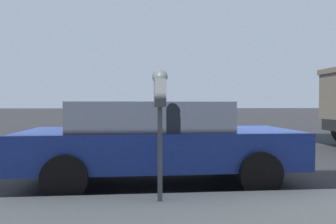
# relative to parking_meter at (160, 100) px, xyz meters

# --- Properties ---
(ground_plane) EXTENTS (220.00, 220.00, 0.00)m
(ground_plane) POSITION_rel_parking_meter_xyz_m (2.54, -0.74, -1.38)
(ground_plane) COLOR #2B2B2D
(parking_meter) EXTENTS (0.21, 0.19, 1.62)m
(parking_meter) POSITION_rel_parking_meter_xyz_m (0.00, 0.00, 0.00)
(parking_meter) COLOR #4C5156
(parking_meter) RESTS_ON sidewalk
(car_blue) EXTENTS (2.05, 4.48, 1.37)m
(car_blue) POSITION_rel_parking_meter_xyz_m (1.51, -0.06, -0.65)
(car_blue) COLOR navy
(car_blue) RESTS_ON ground_plane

